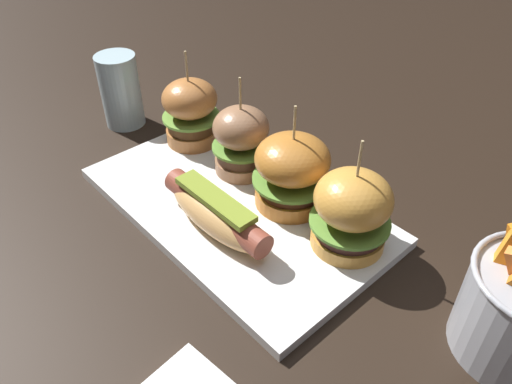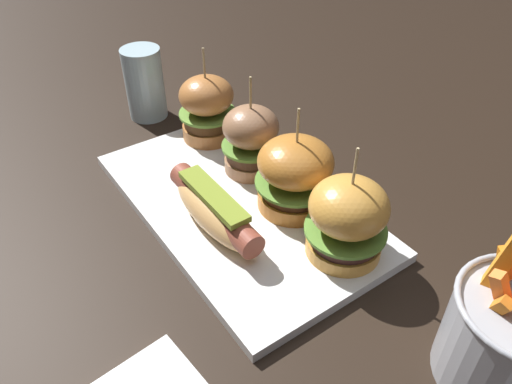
# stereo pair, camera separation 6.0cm
# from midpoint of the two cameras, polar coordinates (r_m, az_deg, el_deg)

# --- Properties ---
(ground_plane) EXTENTS (3.00, 3.00, 0.00)m
(ground_plane) POSITION_cam_midpoint_polar(r_m,az_deg,el_deg) (0.66, 0.57, -1.94)
(ground_plane) COLOR black
(platter_main) EXTENTS (0.41, 0.24, 0.01)m
(platter_main) POSITION_cam_midpoint_polar(r_m,az_deg,el_deg) (0.66, 0.58, -1.47)
(platter_main) COLOR white
(platter_main) RESTS_ON ground
(hot_dog) EXTENTS (0.17, 0.05, 0.05)m
(hot_dog) POSITION_cam_midpoint_polar(r_m,az_deg,el_deg) (0.60, -2.04, -2.13)
(hot_dog) COLOR #E1A760
(hot_dog) RESTS_ON platter_main
(slider_far_left) EXTENTS (0.09, 0.09, 0.15)m
(slider_far_left) POSITION_cam_midpoint_polar(r_m,az_deg,el_deg) (0.76, -3.41, 9.69)
(slider_far_left) COLOR #BA7238
(slider_far_left) RESTS_ON platter_main
(slider_center_left) EXTENTS (0.08, 0.08, 0.14)m
(slider_center_left) POSITION_cam_midpoint_polar(r_m,az_deg,el_deg) (0.68, 1.94, 6.08)
(slider_center_left) COLOR #9C6D4C
(slider_center_left) RESTS_ON platter_main
(slider_center_right) EXTENTS (0.10, 0.10, 0.14)m
(slider_center_right) POSITION_cam_midpoint_polar(r_m,az_deg,el_deg) (0.62, 7.32, 1.99)
(slider_center_right) COLOR #BE752C
(slider_center_right) RESTS_ON platter_main
(slider_far_right) EXTENTS (0.10, 0.10, 0.15)m
(slider_far_right) POSITION_cam_midpoint_polar(r_m,az_deg,el_deg) (0.57, 13.58, -3.11)
(slider_far_right) COLOR gold
(slider_far_right) RESTS_ON platter_main
(fries_bucket) EXTENTS (0.12, 0.12, 0.15)m
(fries_bucket) POSITION_cam_midpoint_polar(r_m,az_deg,el_deg) (0.53, 30.71, -14.63)
(fries_bucket) COLOR #A8AAB2
(fries_bucket) RESTS_ON ground
(water_glass) EXTENTS (0.06, 0.06, 0.12)m
(water_glass) POSITION_cam_midpoint_polar(r_m,az_deg,el_deg) (0.86, -10.82, 12.21)
(water_glass) COLOR silver
(water_glass) RESTS_ON ground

